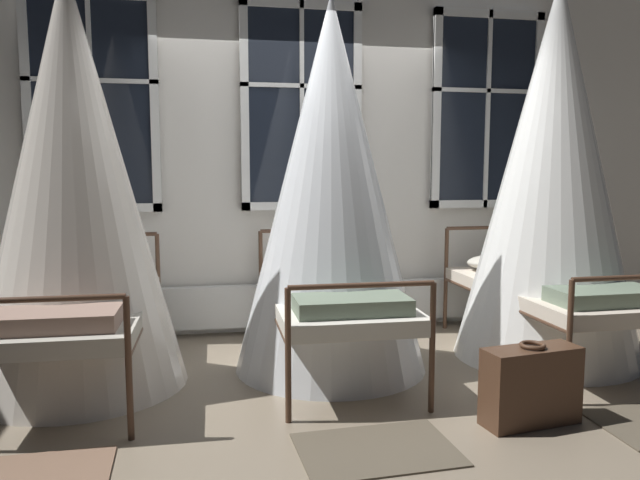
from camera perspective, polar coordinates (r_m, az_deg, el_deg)
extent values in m
plane|color=gray|center=(4.39, 0.85, -12.38)|extent=(21.81, 21.81, 0.00)
cube|color=silver|center=(5.41, -1.90, 7.58)|extent=(8.07, 0.10, 3.04)
cube|color=black|center=(5.33, -20.56, 11.92)|extent=(1.04, 0.02, 1.76)
cube|color=silver|center=(5.31, -20.19, 2.83)|extent=(1.04, 0.06, 0.07)
cube|color=silver|center=(5.43, -25.73, 11.58)|extent=(0.07, 0.06, 1.76)
cube|color=silver|center=(5.27, -15.22, 12.17)|extent=(0.07, 0.06, 1.76)
cube|color=silver|center=(5.33, -20.56, 11.92)|extent=(0.04, 0.06, 1.76)
cube|color=silver|center=(5.35, -20.64, 13.79)|extent=(1.04, 0.06, 0.04)
cube|color=black|center=(5.32, -1.73, 12.33)|extent=(1.04, 0.02, 1.76)
cube|color=silver|center=(5.31, -1.70, 3.23)|extent=(1.04, 0.06, 0.07)
cube|color=silver|center=(5.47, -1.77, 21.16)|extent=(1.04, 0.06, 0.07)
cube|color=silver|center=(5.27, -7.08, 12.35)|extent=(0.07, 0.06, 1.76)
cube|color=silver|center=(5.42, 3.46, 12.22)|extent=(0.07, 0.06, 1.76)
cube|color=silver|center=(5.32, -1.73, 12.33)|extent=(0.04, 0.06, 1.76)
cube|color=silver|center=(5.34, -1.74, 14.21)|extent=(1.04, 0.06, 0.04)
cube|color=black|center=(5.84, 15.35, 11.60)|extent=(1.04, 0.02, 1.76)
cube|color=silver|center=(5.83, 15.10, 3.31)|extent=(1.04, 0.06, 0.07)
cube|color=silver|center=(5.98, 15.62, 19.68)|extent=(1.04, 0.06, 0.07)
cube|color=silver|center=(5.65, 10.83, 11.90)|extent=(0.07, 0.06, 1.76)
cube|color=silver|center=(6.07, 19.56, 11.26)|extent=(0.07, 0.06, 1.76)
cube|color=silver|center=(5.84, 15.35, 11.60)|extent=(0.04, 0.06, 1.76)
cube|color=silver|center=(5.86, 15.41, 13.31)|extent=(1.04, 0.06, 0.04)
cube|color=silver|center=(5.41, -1.64, -5.96)|extent=(4.01, 0.10, 0.36)
cylinder|color=#4C3323|center=(5.33, -24.06, -4.50)|extent=(0.04, 0.04, 0.91)
cylinder|color=#4C3323|center=(5.19, -14.87, -4.43)|extent=(0.04, 0.04, 0.91)
cylinder|color=#4C3323|center=(3.42, -17.47, -11.43)|extent=(0.04, 0.04, 0.78)
cylinder|color=#4C3323|center=(4.46, -26.93, -6.75)|extent=(0.06, 1.85, 0.03)
cylinder|color=#4C3323|center=(4.29, -15.91, -6.79)|extent=(0.06, 1.85, 0.03)
cylinder|color=#4C3323|center=(5.18, -19.72, 0.45)|extent=(0.85, 0.05, 0.03)
cylinder|color=#4C3323|center=(3.40, -24.84, -5.06)|extent=(0.85, 0.05, 0.03)
cube|color=#B7B2A3|center=(4.34, -21.56, -6.14)|extent=(0.90, 1.88, 0.10)
ellipsoid|color=silver|center=(4.98, -20.05, -3.05)|extent=(0.66, 0.41, 0.14)
cube|color=gray|center=(3.69, -23.68, -6.85)|extent=(0.70, 0.37, 0.10)
cone|color=silver|center=(4.24, -22.05, 5.19)|extent=(1.37, 1.37, 2.72)
cylinder|color=#4C3323|center=(5.26, -5.55, -4.09)|extent=(0.04, 0.04, 0.91)
cylinder|color=#4C3323|center=(5.39, 3.53, -3.81)|extent=(0.04, 0.04, 0.91)
cylinder|color=#4C3323|center=(3.48, -3.00, -10.78)|extent=(0.04, 0.04, 0.78)
cylinder|color=#4C3323|center=(3.68, 10.46, -9.92)|extent=(0.04, 0.04, 0.78)
cylinder|color=#4C3323|center=(4.35, -4.55, -6.34)|extent=(0.05, 1.85, 0.03)
cylinder|color=#4C3323|center=(4.51, 6.32, -5.89)|extent=(0.05, 1.85, 0.03)
cylinder|color=#4C3323|center=(5.24, -0.96, 0.92)|extent=(0.85, 0.04, 0.03)
cylinder|color=#4C3323|center=(3.46, 3.98, -4.25)|extent=(0.85, 0.04, 0.03)
cube|color=silver|center=(4.40, 0.99, -5.48)|extent=(0.89, 1.88, 0.10)
ellipsoid|color=beige|center=(5.04, -0.52, -2.52)|extent=(0.66, 0.41, 0.14)
cube|color=slate|center=(3.75, 2.98, -6.07)|extent=(0.70, 0.37, 0.10)
cone|color=white|center=(4.31, 1.01, 5.12)|extent=(1.37, 1.37, 2.63)
cylinder|color=#4C3323|center=(5.58, 11.70, -3.57)|extent=(0.04, 0.04, 0.91)
cylinder|color=#4C3323|center=(5.97, 19.24, -3.15)|extent=(0.04, 0.04, 0.91)
cylinder|color=#4C3323|center=(4.01, 22.28, -8.94)|extent=(0.04, 0.04, 0.78)
cylinder|color=#4C3323|center=(4.76, 16.10, -5.45)|extent=(0.05, 1.85, 0.03)
cylinder|color=#4C3323|center=(5.21, 24.46, -4.77)|extent=(0.05, 1.85, 0.03)
cylinder|color=#4C3323|center=(5.70, 15.74, 1.13)|extent=(0.85, 0.04, 0.03)
cylinder|color=#4C3323|center=(4.18, 27.38, -3.12)|extent=(0.85, 0.04, 0.03)
cube|color=beige|center=(4.96, 20.50, -4.53)|extent=(0.89, 1.88, 0.10)
ellipsoid|color=#B7B2A3|center=(5.52, 16.79, -2.00)|extent=(0.66, 0.41, 0.14)
cube|color=slate|center=(4.41, 25.14, -4.77)|extent=(0.70, 0.37, 0.10)
cone|color=white|center=(4.87, 20.93, 6.02)|extent=(1.37, 1.37, 2.83)
cube|color=brown|center=(3.31, 5.33, -18.94)|extent=(0.83, 0.60, 0.01)
cube|color=#472D1E|center=(3.71, 19.13, -12.77)|extent=(0.58, 0.28, 0.44)
cube|color=tan|center=(3.79, 18.12, -12.32)|extent=(0.50, 0.09, 0.03)
torus|color=#472D1E|center=(3.64, 19.28, -9.28)|extent=(0.16, 0.16, 0.02)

